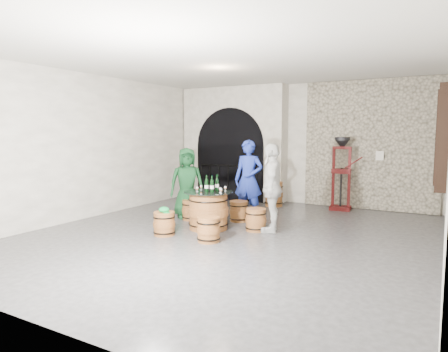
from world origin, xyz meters
The scene contains 30 objects.
ground centered at (0.00, 0.00, 0.00)m, with size 8.00×8.00×0.00m, color #2E2E31.
wall_back centered at (0.00, 4.00, 1.60)m, with size 8.00×8.00×0.00m, color white.
wall_front centered at (0.00, -4.00, 1.60)m, with size 8.00×8.00×0.00m, color white.
wall_left centered at (-3.50, 0.00, 1.60)m, with size 8.00×8.00×0.00m, color white.
ceiling centered at (0.00, 0.00, 3.20)m, with size 8.00×8.00×0.00m, color beige.
stone_facing_panel centered at (1.80, 3.94, 1.60)m, with size 3.20×0.12×3.18m, color #B0A58C.
arched_opening centered at (-1.90, 3.74, 1.58)m, with size 3.10×0.60×3.19m.
shuttered_window centered at (3.38, 2.40, 1.80)m, with size 0.23×1.10×2.00m.
barrel_table centered at (-0.59, 0.23, 0.37)m, with size 0.97×0.97×0.75m.
barrel_stool_left centered at (-1.37, 0.77, 0.22)m, with size 0.42×0.42×0.44m.
barrel_stool_far centered at (-0.39, 1.15, 0.22)m, with size 0.42×0.42×0.44m.
barrel_stool_right centered at (0.29, 0.55, 0.22)m, with size 0.42×0.42×0.44m.
barrel_stool_near_right centered at (-0.10, -0.57, 0.22)m, with size 0.42×0.42×0.44m.
barrel_stool_near_left centered at (-1.06, -0.59, 0.22)m, with size 0.42×0.42×0.44m.
green_cap centered at (-1.05, -0.59, 0.48)m, with size 0.24×0.19×0.11m.
person_green centered at (-1.58, 0.92, 0.79)m, with size 0.77×0.50×1.57m, color #0F381A.
person_blue centered at (-0.32, 1.48, 0.87)m, with size 0.64×0.42×1.75m, color navy.
person_white centered at (0.57, 0.66, 0.85)m, with size 1.00×0.42×1.71m, color beige.
wine_bottle_left centered at (-0.60, 0.18, 0.88)m, with size 0.08×0.08×0.32m.
wine_bottle_center centered at (-0.48, 0.18, 0.88)m, with size 0.08×0.08×0.32m.
wine_bottle_right centered at (-0.50, 0.41, 0.88)m, with size 0.08×0.08×0.32m.
tasting_glass_a centered at (-0.77, 0.10, 0.80)m, with size 0.05×0.05×0.10m, color #A3511F, non-canonical shape.
tasting_glass_b centered at (-0.31, 0.20, 0.80)m, with size 0.05×0.05×0.10m, color #A3511F, non-canonical shape.
tasting_glass_c centered at (-0.71, 0.53, 0.80)m, with size 0.05×0.05×0.10m, color #A3511F, non-canonical shape.
tasting_glass_d centered at (-0.33, 0.44, 0.80)m, with size 0.05×0.05×0.10m, color #A3511F, non-canonical shape.
tasting_glass_e centered at (-0.25, 0.13, 0.80)m, with size 0.05×0.05×0.10m, color #A3511F, non-canonical shape.
tasting_glass_f centered at (-0.83, 0.34, 0.80)m, with size 0.05×0.05×0.10m, color #A3511F, non-canonical shape.
side_barrel centered at (-0.41, 3.18, 0.32)m, with size 0.48×0.48×0.64m.
corking_press centered at (1.23, 3.50, 1.05)m, with size 0.75×0.44×1.80m.
control_box centered at (2.05, 3.86, 1.35)m, with size 0.18×0.10×0.22m, color silver.
Camera 1 is at (3.48, -6.39, 1.90)m, focal length 32.00 mm.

